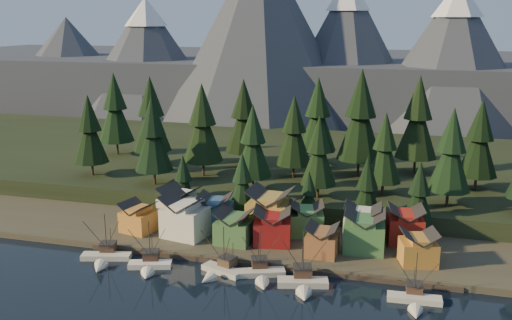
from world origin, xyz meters
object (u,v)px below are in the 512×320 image
(boat_4, at_px, (303,277))
(house_back_0, at_px, (180,205))
(boat_1, at_px, (149,259))
(house_front_1, at_px, (186,215))
(boat_3, at_px, (261,268))
(house_front_0, at_px, (138,216))
(boat_6, at_px, (415,295))
(boat_0, at_px, (104,252))
(house_back_1, at_px, (215,211))
(boat_2, at_px, (219,265))

(boat_4, distance_m, house_back_0, 42.57)
(boat_1, relative_size, house_front_1, 1.00)
(boat_3, distance_m, house_front_0, 36.72)
(house_front_0, bearing_deg, boat_6, -0.73)
(boat_0, distance_m, boat_6, 65.00)
(house_front_1, bearing_deg, house_back_1, 61.08)
(boat_3, xyz_separation_m, house_front_1, (-21.81, 13.94, 4.71))
(boat_4, relative_size, boat_6, 1.10)
(boat_1, distance_m, boat_3, 23.73)
(boat_1, xyz_separation_m, boat_3, (23.61, 2.33, -0.15))
(house_front_0, bearing_deg, boat_0, -79.18)
(boat_0, height_order, house_front_0, boat_0)
(house_front_0, relative_size, house_back_0, 0.84)
(boat_3, xyz_separation_m, boat_4, (9.14, -2.20, 0.35))
(boat_0, distance_m, boat_3, 34.78)
(boat_4, height_order, house_back_1, boat_4)
(boat_0, xyz_separation_m, boat_3, (34.76, 1.16, 0.01))
(boat_6, relative_size, house_back_0, 1.08)
(boat_2, bearing_deg, boat_6, 16.92)
(boat_3, height_order, house_front_1, house_front_1)
(boat_4, height_order, house_front_0, boat_4)
(house_front_0, height_order, house_front_1, house_front_1)
(boat_2, bearing_deg, boat_1, -154.20)
(boat_0, xyz_separation_m, house_front_1, (12.95, 15.10, 4.72))
(house_back_1, bearing_deg, boat_1, -114.23)
(house_back_0, height_order, house_back_1, house_back_0)
(boat_1, distance_m, boat_2, 15.08)
(boat_1, height_order, house_front_1, house_front_1)
(house_back_0, bearing_deg, house_back_1, 6.47)
(boat_3, xyz_separation_m, boat_6, (30.20, -3.19, -0.15))
(house_front_1, bearing_deg, boat_0, -119.65)
(boat_6, bearing_deg, boat_2, 173.54)
(boat_3, distance_m, house_back_1, 26.40)
(boat_3, bearing_deg, house_front_0, 137.62)
(boat_2, relative_size, boat_3, 0.99)
(boat_1, xyz_separation_m, boat_6, (53.82, -0.86, -0.30))
(boat_2, height_order, boat_6, boat_2)
(boat_4, bearing_deg, boat_0, 164.88)
(boat_0, relative_size, house_back_1, 1.36)
(boat_3, relative_size, house_front_0, 1.29)
(house_front_0, xyz_separation_m, house_back_0, (7.63, 7.40, 1.20))
(boat_4, relative_size, house_front_1, 1.10)
(boat_2, distance_m, house_front_0, 29.37)
(house_front_0, distance_m, house_front_1, 12.24)
(house_back_0, bearing_deg, boat_1, -71.25)
(house_back_0, bearing_deg, house_front_1, -45.17)
(boat_3, bearing_deg, house_back_1, 109.27)
(house_back_0, xyz_separation_m, house_back_1, (9.61, -0.95, -0.42))
(boat_0, bearing_deg, boat_2, -13.98)
(boat_0, distance_m, house_back_1, 28.12)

